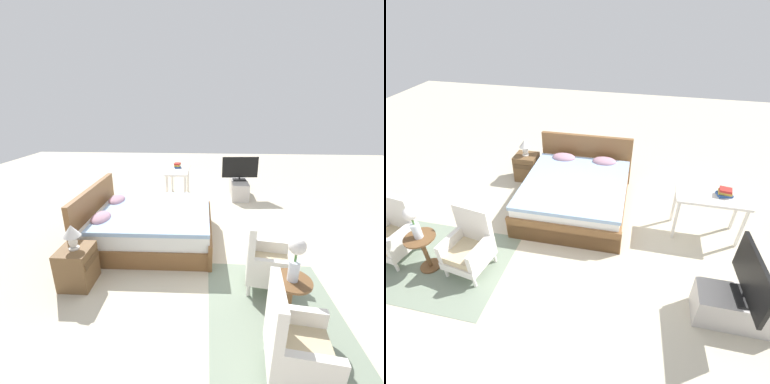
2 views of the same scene
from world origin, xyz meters
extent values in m
plane|color=beige|center=(0.00, 0.00, 0.00)|extent=(16.00, 16.00, 0.00)
cube|color=gray|center=(-1.76, -0.81, 0.00)|extent=(2.10, 1.50, 0.01)
cube|color=brown|center=(-0.06, 0.91, 0.14)|extent=(1.75, 2.04, 0.28)
cube|color=white|center=(-0.06, 0.91, 0.40)|extent=(1.68, 1.96, 0.24)
cube|color=#93B2D6|center=(-0.06, 0.83, 0.55)|extent=(1.73, 1.80, 0.06)
cube|color=brown|center=(-0.07, 1.88, 0.48)|extent=(1.76, 0.10, 0.96)
cube|color=brown|center=(-0.05, -0.08, 0.20)|extent=(1.76, 0.08, 0.40)
ellipsoid|color=#B28499|center=(-0.46, 1.61, 0.59)|extent=(0.44, 0.29, 0.14)
ellipsoid|color=#B28499|center=(0.32, 1.62, 0.59)|extent=(0.44, 0.29, 0.14)
cylinder|color=white|center=(-2.16, -1.07, 0.09)|extent=(0.04, 0.04, 0.16)
cylinder|color=white|center=(-2.10, -0.62, 0.09)|extent=(0.04, 0.04, 0.16)
cube|color=white|center=(-2.36, -0.81, 0.23)|extent=(0.61, 0.61, 0.12)
cube|color=#C6B289|center=(-2.36, -0.81, 0.34)|extent=(0.56, 0.56, 0.10)
cube|color=white|center=(-2.33, -0.59, 0.61)|extent=(0.55, 0.15, 0.64)
cube|color=white|center=(-2.59, -0.78, 0.42)|extent=(0.14, 0.52, 0.26)
cube|color=white|center=(-2.12, -0.85, 0.42)|extent=(0.14, 0.52, 0.26)
cylinder|color=white|center=(-1.43, -1.01, 0.09)|extent=(0.04, 0.04, 0.16)
cylinder|color=white|center=(-0.98, -1.08, 0.09)|extent=(0.04, 0.04, 0.16)
cylinder|color=white|center=(-1.36, -0.55, 0.09)|extent=(0.04, 0.04, 0.16)
cylinder|color=white|center=(-0.91, -0.62, 0.09)|extent=(0.04, 0.04, 0.16)
cube|color=white|center=(-1.17, -0.81, 0.23)|extent=(0.62, 0.62, 0.12)
cube|color=#C6B289|center=(-1.17, -0.81, 0.34)|extent=(0.57, 0.57, 0.10)
cube|color=white|center=(-1.13, -0.59, 0.61)|extent=(0.55, 0.16, 0.64)
cube|color=white|center=(-1.40, -0.78, 0.42)|extent=(0.15, 0.52, 0.26)
cube|color=white|center=(-0.94, -0.85, 0.42)|extent=(0.15, 0.52, 0.26)
cylinder|color=brown|center=(-1.76, -0.90, 0.01)|extent=(0.28, 0.28, 0.03)
cylinder|color=brown|center=(-1.76, -0.90, 0.28)|extent=(0.06, 0.06, 0.52)
cylinder|color=brown|center=(-1.76, -0.90, 0.56)|extent=(0.40, 0.40, 0.02)
cylinder|color=silver|center=(-1.76, -0.90, 0.68)|extent=(0.11, 0.11, 0.22)
cylinder|color=#477538|center=(-1.76, -0.90, 0.84)|extent=(0.02, 0.02, 0.10)
sphere|color=silver|center=(-1.76, -0.90, 0.96)|extent=(0.17, 0.17, 0.17)
cube|color=brown|center=(-1.24, 1.65, 0.26)|extent=(0.44, 0.40, 0.53)
cube|color=brown|center=(-1.24, 1.44, 0.37)|extent=(0.37, 0.01, 0.09)
cylinder|color=silver|center=(-1.24, 1.65, 0.54)|extent=(0.13, 0.13, 0.02)
ellipsoid|color=silver|center=(-1.24, 1.65, 0.63)|extent=(0.11, 0.11, 0.16)
cone|color=silver|center=(-1.24, 1.65, 0.78)|extent=(0.22, 0.22, 0.15)
cube|color=#B7B2AD|center=(2.25, -0.85, 0.21)|extent=(0.96, 0.40, 0.42)
cube|color=black|center=(2.25, -0.85, 0.44)|extent=(0.22, 0.33, 0.03)
cylinder|color=black|center=(2.25, -0.85, 0.48)|extent=(0.04, 0.04, 0.05)
cube|color=black|center=(2.25, -0.85, 0.76)|extent=(0.11, 0.89, 0.51)
cube|color=black|center=(2.28, -0.85, 0.76)|extent=(0.07, 0.82, 0.46)
cylinder|color=silver|center=(1.59, 0.46, 0.35)|extent=(0.05, 0.05, 0.70)
cylinder|color=silver|center=(2.53, 0.46, 0.35)|extent=(0.05, 0.05, 0.70)
cylinder|color=silver|center=(1.59, 0.88, 0.35)|extent=(0.05, 0.05, 0.70)
cylinder|color=silver|center=(2.53, 0.88, 0.35)|extent=(0.05, 0.05, 0.70)
cube|color=silver|center=(2.06, 0.67, 0.72)|extent=(1.04, 0.52, 0.04)
cube|color=#284C8E|center=(2.23, 0.71, 0.76)|extent=(0.24, 0.20, 0.04)
cube|color=#B79333|center=(2.23, 0.71, 0.79)|extent=(0.20, 0.15, 0.04)
cube|color=#AD2823|center=(2.23, 0.71, 0.83)|extent=(0.19, 0.16, 0.04)
camera|label=1|loc=(-3.98, 0.00, 2.28)|focal=24.00mm
camera|label=2|loc=(0.90, -3.27, 3.29)|focal=28.00mm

